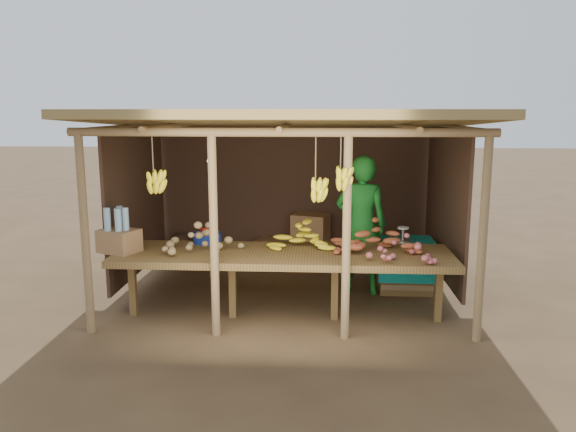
{
  "coord_description": "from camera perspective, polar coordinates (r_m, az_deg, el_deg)",
  "views": [
    {
      "loc": [
        0.42,
        -7.24,
        2.42
      ],
      "look_at": [
        0.0,
        0.0,
        1.05
      ],
      "focal_mm": 35.0,
      "sensor_mm": 36.0,
      "label": 1
    }
  ],
  "objects": [
    {
      "name": "sweet_potato_heap",
      "position": [
        6.59,
        8.89,
        -2.08
      ],
      "size": [
        1.07,
        0.89,
        0.36
      ],
      "primitive_type": null,
      "rotation": [
        0.0,
        0.0,
        0.43
      ],
      "color": "#A24B29",
      "rests_on": "counter"
    },
    {
      "name": "counter",
      "position": [
        6.53,
        -0.48,
        -4.24
      ],
      "size": [
        3.9,
        1.05,
        0.8
      ],
      "color": "brown",
      "rests_on": "ground"
    },
    {
      "name": "banana_pile",
      "position": [
        6.72,
        1.48,
        -1.74
      ],
      "size": [
        0.68,
        0.47,
        0.35
      ],
      "primitive_type": null,
      "rotation": [
        0.0,
        0.0,
        0.16
      ],
      "color": "yellow",
      "rests_on": "counter"
    },
    {
      "name": "stall_structure",
      "position": [
        7.25,
        -0.39,
        6.73
      ],
      "size": [
        4.7,
        3.5,
        2.43
      ],
      "color": "olive",
      "rests_on": "ground"
    },
    {
      "name": "tarp_crate",
      "position": [
        7.8,
        11.75,
        -4.74
      ],
      "size": [
        0.77,
        0.67,
        0.91
      ],
      "color": "brown",
      "rests_on": "ground"
    },
    {
      "name": "burlap_sacks",
      "position": [
        8.94,
        -9.64,
        -3.4
      ],
      "size": [
        0.87,
        0.45,
        0.61
      ],
      "color": "#472F21",
      "rests_on": "ground"
    },
    {
      "name": "tomato_basin",
      "position": [
        7.04,
        -8.22,
        -2.1
      ],
      "size": [
        0.34,
        0.34,
        0.18
      ],
      "rotation": [
        0.0,
        0.0,
        0.02
      ],
      "color": "navy",
      "rests_on": "counter"
    },
    {
      "name": "ground",
      "position": [
        7.65,
        0.0,
        -7.75
      ],
      "size": [
        60.0,
        60.0,
        0.0
      ],
      "primitive_type": "plane",
      "color": "brown",
      "rests_on": "ground"
    },
    {
      "name": "vendor",
      "position": [
        7.47,
        7.43,
        -0.93
      ],
      "size": [
        0.69,
        0.47,
        1.85
      ],
      "primitive_type": "imported",
      "rotation": [
        0.0,
        0.0,
        3.1
      ],
      "color": "#197122",
      "rests_on": "ground"
    },
    {
      "name": "carton_stack",
      "position": [
        8.69,
        1.05,
        -2.95
      ],
      "size": [
        1.21,
        0.57,
        0.84
      ],
      "color": "olive",
      "rests_on": "ground"
    },
    {
      "name": "potato_heap",
      "position": [
        6.57,
        -8.8,
        -2.08
      ],
      "size": [
        0.92,
        0.6,
        0.36
      ],
      "primitive_type": null,
      "rotation": [
        0.0,
        0.0,
        0.08
      ],
      "color": "#997F4E",
      "rests_on": "counter"
    },
    {
      "name": "onion_heap",
      "position": [
        6.27,
        11.18,
        -2.81
      ],
      "size": [
        0.87,
        0.68,
        0.35
      ],
      "primitive_type": null,
      "rotation": [
        0.0,
        0.0,
        -0.33
      ],
      "color": "#A65150",
      "rests_on": "counter"
    },
    {
      "name": "bottle_box",
      "position": [
        6.77,
        -16.8,
        -1.85
      ],
      "size": [
        0.52,
        0.47,
        0.53
      ],
      "color": "olive",
      "rests_on": "counter"
    }
  ]
}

